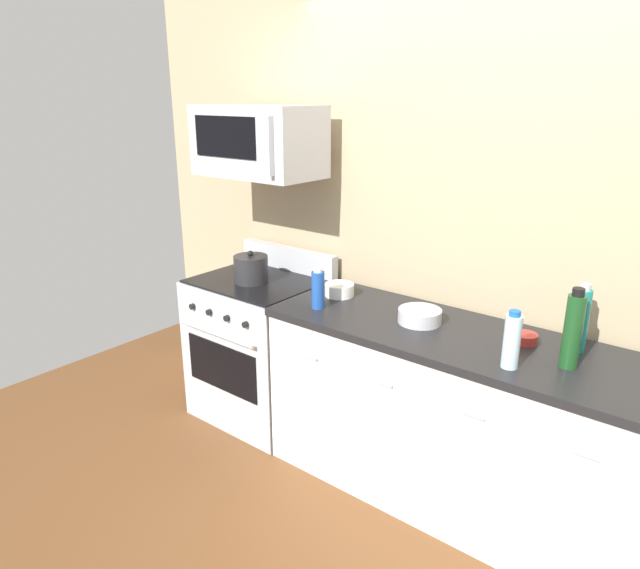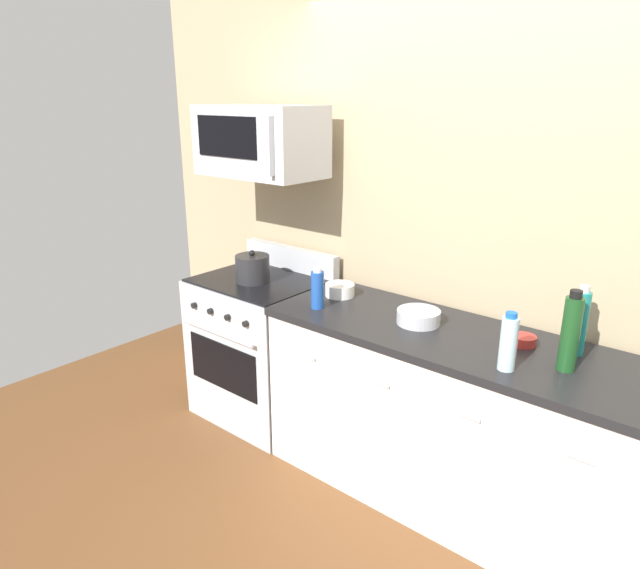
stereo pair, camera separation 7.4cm
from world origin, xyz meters
The scene contains 13 objects.
ground_plane centered at (0.00, 0.00, 0.00)m, with size 6.06×6.06×0.00m, color brown.
back_wall centered at (0.00, 0.41, 1.35)m, with size 5.05×0.10×2.70m, color tan.
counter_unit centered at (0.00, 0.00, 0.46)m, with size 1.96×0.66×0.92m.
range_oven centered at (-1.35, 0.00, 0.47)m, with size 0.76×0.69×1.07m.
microwave centered at (-1.35, 0.05, 1.75)m, with size 0.74×0.44×0.40m.
bottle_wine_green centered at (0.50, -0.03, 1.09)m, with size 0.07×0.07×0.35m.
bottle_soda_blue centered at (-0.76, -0.14, 1.03)m, with size 0.07×0.07×0.22m.
bottle_water_clear centered at (0.30, -0.18, 1.04)m, with size 0.07×0.07×0.25m.
bottle_sparkling_teal centered at (0.48, 0.16, 1.07)m, with size 0.07×0.07×0.32m.
bowl_white_ceramic centered at (-0.79, 0.09, 0.96)m, with size 0.17×0.17×0.07m.
bowl_red_small centered at (0.27, 0.10, 0.94)m, with size 0.11×0.11×0.04m.
bowl_steel_prep centered at (-0.23, 0.02, 0.96)m, with size 0.22×0.22×0.07m.
stockpot centered at (-1.35, -0.05, 1.00)m, with size 0.21×0.21×0.20m.
Camera 1 is at (1.04, -2.38, 2.01)m, focal length 32.23 mm.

